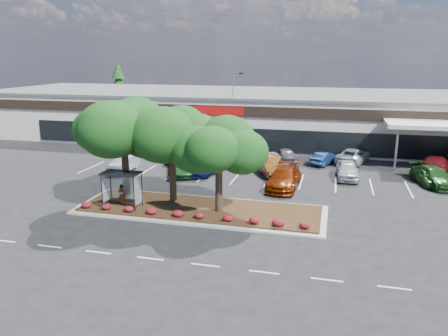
# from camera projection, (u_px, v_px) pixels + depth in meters

# --- Properties ---
(ground) EXTENTS (160.00, 160.00, 0.00)m
(ground) POSITION_uv_depth(u_px,v_px,m) (211.00, 235.00, 27.43)
(ground) COLOR black
(ground) RESTS_ON ground
(retail_store) EXTENTS (80.40, 25.20, 6.25)m
(retail_store) POSITION_uv_depth(u_px,v_px,m) (281.00, 116.00, 58.43)
(retail_store) COLOR white
(retail_store) RESTS_ON ground
(landscape_island) EXTENTS (18.00, 6.00, 0.26)m
(landscape_island) POSITION_uv_depth(u_px,v_px,m) (200.00, 209.00, 31.63)
(landscape_island) COLOR #A7A6A1
(landscape_island) RESTS_ON ground
(lane_markings) EXTENTS (33.12, 20.06, 0.01)m
(lane_markings) POSITION_uv_depth(u_px,v_px,m) (243.00, 188.00, 37.24)
(lane_markings) COLOR silver
(lane_markings) RESTS_ON ground
(shrub_row) EXTENTS (17.00, 0.80, 0.50)m
(shrub_row) POSITION_uv_depth(u_px,v_px,m) (191.00, 214.00, 29.56)
(shrub_row) COLOR maroon
(shrub_row) RESTS_ON landscape_island
(bus_shelter) EXTENTS (2.75, 1.55, 2.59)m
(bus_shelter) POSITION_uv_depth(u_px,v_px,m) (122.00, 179.00, 31.42)
(bus_shelter) COLOR black
(bus_shelter) RESTS_ON landscape_island
(island_tree_west) EXTENTS (7.20, 7.20, 7.89)m
(island_tree_west) POSITION_uv_depth(u_px,v_px,m) (125.00, 149.00, 32.52)
(island_tree_west) COLOR #133E12
(island_tree_west) RESTS_ON landscape_island
(island_tree_mid) EXTENTS (6.60, 6.60, 7.32)m
(island_tree_mid) POSITION_uv_depth(u_px,v_px,m) (172.00, 153.00, 32.41)
(island_tree_mid) COLOR #133E12
(island_tree_mid) RESTS_ON landscape_island
(island_tree_east) EXTENTS (5.80, 5.80, 6.50)m
(island_tree_east) POSITION_uv_depth(u_px,v_px,m) (219.00, 166.00, 30.14)
(island_tree_east) COLOR #133E12
(island_tree_east) RESTS_ON landscape_island
(conifer_north_west) EXTENTS (4.40, 4.40, 10.00)m
(conifer_north_west) POSITION_uv_depth(u_px,v_px,m) (119.00, 91.00, 76.53)
(conifer_north_west) COLOR #133E12
(conifer_north_west) RESTS_ON ground
(person_waiting) EXTENTS (0.59, 0.39, 1.61)m
(person_waiting) POSITION_uv_depth(u_px,v_px,m) (122.00, 195.00, 31.91)
(person_waiting) COLOR #594C47
(person_waiting) RESTS_ON landscape_island
(light_pole) EXTENTS (1.43, 0.63, 9.15)m
(light_pole) POSITION_uv_depth(u_px,v_px,m) (234.00, 115.00, 52.36)
(light_pole) COLOR #A7A6A1
(light_pole) RESTS_ON ground
(car_0) EXTENTS (1.70, 4.56, 1.49)m
(car_0) POSITION_uv_depth(u_px,v_px,m) (123.00, 164.00, 42.28)
(car_0) COLOR #B0B8BE
(car_0) RESTS_ON ground
(car_1) EXTENTS (4.13, 5.89, 1.49)m
(car_1) POSITION_uv_depth(u_px,v_px,m) (183.00, 166.00, 41.43)
(car_1) COLOR #205428
(car_1) RESTS_ON ground
(car_2) EXTENTS (4.05, 6.44, 1.66)m
(car_2) POSITION_uv_depth(u_px,v_px,m) (205.00, 164.00, 41.79)
(car_2) COLOR navy
(car_2) RESTS_ON ground
(car_3) EXTENTS (3.61, 5.38, 1.68)m
(car_3) POSITION_uv_depth(u_px,v_px,m) (270.00, 165.00, 41.53)
(car_3) COLOR brown
(car_3) RESTS_ON ground
(car_4) EXTENTS (3.42, 5.22, 1.40)m
(car_4) POSITION_uv_depth(u_px,v_px,m) (283.00, 168.00, 41.09)
(car_4) COLOR black
(car_4) RESTS_ON ground
(car_5) EXTENTS (2.77, 6.06, 1.72)m
(car_5) POSITION_uv_depth(u_px,v_px,m) (284.00, 178.00, 37.04)
(car_5) COLOR #671F04
(car_5) RESTS_ON ground
(car_6) EXTENTS (2.15, 4.85, 1.62)m
(car_6) POSITION_uv_depth(u_px,v_px,m) (347.00, 170.00, 39.89)
(car_6) COLOR #A9ADB5
(car_6) RESTS_ON ground
(car_7) EXTENTS (3.91, 5.79, 1.56)m
(car_7) POSITION_uv_depth(u_px,v_px,m) (434.00, 176.00, 37.84)
(car_7) COLOR #1E4919
(car_7) RESTS_ON ground
(car_8) EXTENTS (2.38, 4.22, 1.35)m
(car_8) POSITION_uv_depth(u_px,v_px,m) (427.00, 177.00, 38.11)
(car_8) COLOR #235620
(car_8) RESTS_ON ground
(car_9) EXTENTS (2.54, 4.57, 1.47)m
(car_9) POSITION_uv_depth(u_px,v_px,m) (175.00, 155.00, 46.19)
(car_9) COLOR #56565D
(car_9) RESTS_ON ground
(car_10) EXTENTS (2.86, 5.82, 1.63)m
(car_10) POSITION_uv_depth(u_px,v_px,m) (203.00, 152.00, 47.15)
(car_10) COLOR navy
(car_10) RESTS_ON ground
(car_11) EXTENTS (2.20, 5.18, 1.49)m
(car_11) POSITION_uv_depth(u_px,v_px,m) (215.00, 151.00, 48.09)
(car_11) COLOR brown
(car_11) RESTS_ON ground
(car_12) EXTENTS (3.34, 5.11, 1.62)m
(car_12) POSITION_uv_depth(u_px,v_px,m) (285.00, 155.00, 45.83)
(car_12) COLOR #4D4C53
(car_12) RESTS_ON ground
(car_13) EXTENTS (4.64, 6.46, 1.63)m
(car_13) POSITION_uv_depth(u_px,v_px,m) (269.00, 160.00, 43.67)
(car_13) COLOR #A6A9B1
(car_13) RESTS_ON ground
(car_14) EXTENTS (2.94, 4.25, 1.33)m
(car_14) POSITION_uv_depth(u_px,v_px,m) (324.00, 158.00, 45.13)
(car_14) COLOR navy
(car_14) RESTS_ON ground
(car_15) EXTENTS (4.06, 6.07, 1.55)m
(car_15) POSITION_uv_depth(u_px,v_px,m) (353.00, 156.00, 45.69)
(car_15) COLOR #A4A6AF
(car_15) RESTS_ON ground
(car_16) EXTENTS (4.17, 6.31, 1.70)m
(car_16) POSITION_uv_depth(u_px,v_px,m) (435.00, 165.00, 41.59)
(car_16) COLOR maroon
(car_16) RESTS_ON ground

